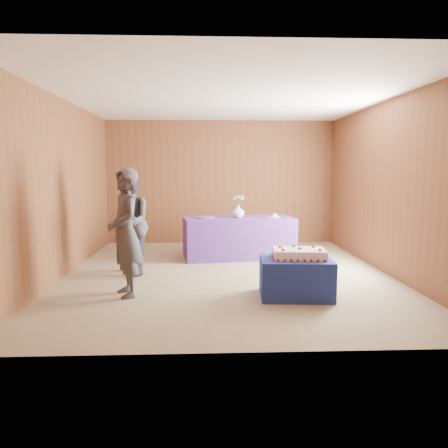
{
  "coord_description": "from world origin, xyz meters",
  "views": [
    {
      "loc": [
        -0.34,
        -6.71,
        1.62
      ],
      "look_at": [
        -0.04,
        0.1,
        0.78
      ],
      "focal_mm": 35.0,
      "sensor_mm": 36.0,
      "label": 1
    }
  ],
  "objects": [
    {
      "name": "platter",
      "position": [
        -0.35,
        1.25,
        0.76
      ],
      "size": [
        0.37,
        0.37,
        0.02
      ],
      "primitive_type": "cylinder",
      "rotation": [
        0.0,
        0.0,
        -0.04
      ],
      "color": "#6051A3",
      "rests_on": "serving_table"
    },
    {
      "name": "flower_spray",
      "position": [
        0.27,
        1.28,
        1.11
      ],
      "size": [
        0.21,
        0.21,
        0.16
      ],
      "color": "#2D6227",
      "rests_on": "vase"
    },
    {
      "name": "knife",
      "position": [
        1.03,
        1.12,
        0.75
      ],
      "size": [
        0.26,
        0.06,
        0.0
      ],
      "primitive_type": "cube",
      "rotation": [
        0.0,
        0.0,
        -0.16
      ],
      "color": "#B7B7BC",
      "rests_on": "serving_table"
    },
    {
      "name": "room_shell",
      "position": [
        0.0,
        0.0,
        1.8
      ],
      "size": [
        5.04,
        6.04,
        2.72
      ],
      "color": "brown",
      "rests_on": "ground"
    },
    {
      "name": "cake_table",
      "position": [
        0.82,
        -1.28,
        0.25
      ],
      "size": [
        0.95,
        0.76,
        0.5
      ],
      "primitive_type": "cube",
      "rotation": [
        0.0,
        0.0,
        -0.07
      ],
      "color": "#1B2698",
      "rests_on": "ground"
    },
    {
      "name": "sheet_cake",
      "position": [
        0.86,
        -1.28,
        0.56
      ],
      "size": [
        0.72,
        0.52,
        0.16
      ],
      "rotation": [
        0.0,
        0.0,
        -0.09
      ],
      "color": "white",
      "rests_on": "cake_table"
    },
    {
      "name": "vase",
      "position": [
        0.27,
        1.28,
        0.86
      ],
      "size": [
        0.22,
        0.22,
        0.23
      ],
      "primitive_type": "imported",
      "rotation": [
        0.0,
        0.0,
        -0.03
      ],
      "color": "white",
      "rests_on": "serving_table"
    },
    {
      "name": "guest_right",
      "position": [
        -1.51,
        -0.04,
        0.81
      ],
      "size": [
        0.82,
        0.94,
        1.62
      ],
      "primitive_type": "imported",
      "rotation": [
        0.0,
        0.0,
        -1.27
      ],
      "color": "#353640",
      "rests_on": "ground"
    },
    {
      "name": "guest_left",
      "position": [
        -1.35,
        -1.15,
        0.82
      ],
      "size": [
        0.6,
        0.71,
        1.65
      ],
      "primitive_type": "imported",
      "rotation": [
        0.0,
        0.0,
        -1.17
      ],
      "color": "#3D3B46",
      "rests_on": "ground"
    },
    {
      "name": "serving_table",
      "position": [
        0.28,
        1.3,
        0.38
      ],
      "size": [
        2.1,
        1.16,
        0.75
      ],
      "primitive_type": "cube",
      "rotation": [
        0.0,
        0.0,
        0.14
      ],
      "color": "#573189",
      "rests_on": "ground"
    },
    {
      "name": "ground",
      "position": [
        0.0,
        0.0,
        0.0
      ],
      "size": [
        6.0,
        6.0,
        0.0
      ],
      "primitive_type": "plane",
      "color": "gray",
      "rests_on": "ground"
    },
    {
      "name": "cake_slice",
      "position": [
        0.96,
        1.27,
        0.79
      ],
      "size": [
        0.08,
        0.07,
        0.08
      ],
      "rotation": [
        0.0,
        0.0,
        -0.19
      ],
      "color": "white",
      "rests_on": "plate"
    },
    {
      "name": "plate",
      "position": [
        0.96,
        1.28,
        0.76
      ],
      "size": [
        0.22,
        0.22,
        0.01
      ],
      "primitive_type": "cylinder",
      "rotation": [
        0.0,
        0.0,
        -0.11
      ],
      "color": "white",
      "rests_on": "serving_table"
    }
  ]
}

